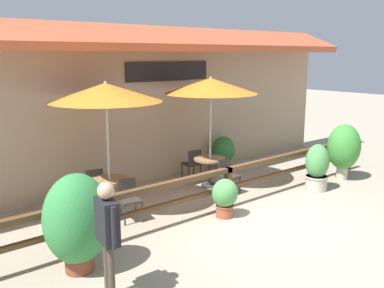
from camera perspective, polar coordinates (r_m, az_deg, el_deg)
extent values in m
plane|color=#9E937F|center=(9.32, 9.36, -10.07)|extent=(60.00, 60.00, 0.00)
cube|color=tan|center=(11.92, -5.80, 3.83)|extent=(14.00, 0.40, 3.60)
cube|color=#B25133|center=(11.36, -4.42, 13.96)|extent=(14.28, 1.48, 0.70)
cube|color=black|center=(11.93, -3.15, 9.67)|extent=(2.74, 0.04, 0.52)
cube|color=brown|center=(9.71, 4.84, -3.47)|extent=(10.40, 0.14, 0.11)
cube|color=brown|center=(9.83, 4.80, -5.83)|extent=(10.40, 0.10, 0.09)
cube|color=brown|center=(9.83, 4.80, -5.83)|extent=(0.14, 0.14, 0.95)
cube|color=brown|center=(13.81, 20.14, -1.33)|extent=(0.14, 0.14, 0.95)
cylinder|color=#B7B2A8|center=(9.49, -11.09, -1.70)|extent=(0.06, 0.06, 2.53)
cone|color=orange|center=(9.27, -11.44, 6.77)|extent=(2.41, 2.41, 0.39)
sphere|color=#B2ADA3|center=(9.25, -11.49, 7.98)|extent=(0.07, 0.07, 0.07)
cylinder|color=olive|center=(9.63, -10.96, -4.73)|extent=(0.86, 0.86, 0.05)
cylinder|color=#333333|center=(9.74, -10.88, -6.89)|extent=(0.07, 0.07, 0.72)
cylinder|color=#333333|center=(9.86, -10.80, -8.79)|extent=(0.47, 0.47, 0.03)
cube|color=#332D28|center=(9.13, -8.27, -7.47)|extent=(0.50, 0.50, 0.05)
cube|color=#332D28|center=(9.23, -8.71, -5.80)|extent=(0.40, 0.12, 0.40)
cylinder|color=#2D2D2D|center=(8.99, -8.97, -9.43)|extent=(0.04, 0.04, 0.43)
cylinder|color=#2D2D2D|center=(9.11, -6.68, -9.08)|extent=(0.04, 0.04, 0.43)
cylinder|color=#2D2D2D|center=(9.33, -9.74, -8.66)|extent=(0.04, 0.04, 0.43)
cylinder|color=#2D2D2D|center=(9.44, -7.53, -8.33)|extent=(0.04, 0.04, 0.43)
cube|color=#332D28|center=(10.32, -13.08, -5.36)|extent=(0.50, 0.50, 0.05)
cube|color=#332D28|center=(10.08, -12.87, -4.44)|extent=(0.40, 0.12, 0.40)
cylinder|color=#2D2D2D|center=(10.61, -12.28, -6.20)|extent=(0.04, 0.04, 0.43)
cylinder|color=#2D2D2D|center=(10.53, -14.29, -6.44)|extent=(0.04, 0.04, 0.43)
cylinder|color=#2D2D2D|center=(10.27, -11.72, -6.80)|extent=(0.04, 0.04, 0.43)
cylinder|color=#2D2D2D|center=(10.18, -13.79, -7.06)|extent=(0.04, 0.04, 0.43)
cylinder|color=#B7B2A8|center=(11.19, 2.44, 0.58)|extent=(0.06, 0.06, 2.53)
cone|color=orange|center=(11.00, 2.51, 7.77)|extent=(2.41, 2.41, 0.39)
sphere|color=#B2ADA3|center=(10.99, 2.51, 8.79)|extent=(0.07, 0.07, 0.07)
cylinder|color=olive|center=(11.31, 2.42, -2.02)|extent=(0.86, 0.86, 0.05)
cylinder|color=#333333|center=(11.41, 2.40, -3.89)|extent=(0.07, 0.07, 0.72)
cylinder|color=#333333|center=(11.50, 2.39, -5.54)|extent=(0.47, 0.47, 0.03)
cube|color=#332D28|center=(10.80, 5.01, -4.32)|extent=(0.45, 0.45, 0.05)
cube|color=#332D28|center=(10.86, 4.28, -2.98)|extent=(0.40, 0.06, 0.40)
cylinder|color=#2D2D2D|center=(10.61, 5.08, -5.96)|extent=(0.04, 0.04, 0.43)
cylinder|color=#2D2D2D|center=(10.89, 6.41, -5.53)|extent=(0.04, 0.04, 0.43)
cylinder|color=#2D2D2D|center=(10.86, 3.57, -5.53)|extent=(0.04, 0.04, 0.43)
cylinder|color=#2D2D2D|center=(11.13, 4.91, -5.11)|extent=(0.04, 0.04, 0.43)
cube|color=#332D28|center=(11.96, -0.10, -2.67)|extent=(0.48, 0.48, 0.05)
cube|color=#332D28|center=(11.75, 0.38, -1.81)|extent=(0.40, 0.10, 0.40)
cylinder|color=#2D2D2D|center=(12.27, 0.22, -3.44)|extent=(0.04, 0.04, 0.43)
cylinder|color=#2D2D2D|center=(12.09, -1.33, -3.68)|extent=(0.04, 0.04, 0.43)
cylinder|color=#2D2D2D|center=(11.96, 1.15, -3.86)|extent=(0.04, 0.04, 0.43)
cylinder|color=#2D2D2D|center=(11.77, -0.42, -4.11)|extent=(0.04, 0.04, 0.43)
cylinder|color=#B7AD99|center=(11.59, 16.21, -4.99)|extent=(0.54, 0.54, 0.38)
cylinder|color=#B7AD99|center=(11.54, 16.26, -4.19)|extent=(0.59, 0.59, 0.04)
ellipsoid|color=#4C934C|center=(11.44, 16.38, -2.25)|extent=(0.65, 0.58, 0.90)
cylinder|color=#B7AD99|center=(12.79, 19.37, -3.58)|extent=(0.31, 0.31, 0.39)
cylinder|color=#B7AD99|center=(12.74, 19.42, -2.82)|extent=(0.33, 0.33, 0.04)
ellipsoid|color=#3D8E38|center=(12.62, 19.60, -0.36)|extent=(0.98, 0.88, 1.27)
cylinder|color=brown|center=(7.44, -14.73, -15.11)|extent=(0.47, 0.47, 0.26)
cylinder|color=brown|center=(7.39, -14.78, -14.34)|extent=(0.51, 0.51, 0.04)
ellipsoid|color=#338442|center=(7.13, -15.06, -9.62)|extent=(1.09, 0.98, 1.49)
cylinder|color=#9E4C33|center=(9.39, 4.37, -8.88)|extent=(0.36, 0.36, 0.27)
cylinder|color=#9E4C33|center=(9.35, 4.38, -8.21)|extent=(0.39, 0.39, 0.04)
ellipsoid|color=#4C934C|center=(9.25, 4.41, -6.56)|extent=(0.59, 0.53, 0.62)
cylinder|color=#B7AD99|center=(13.17, 4.18, -2.80)|extent=(0.35, 0.35, 0.25)
cylinder|color=#B7AD99|center=(13.14, 4.19, -2.36)|extent=(0.38, 0.38, 0.04)
ellipsoid|color=#287033|center=(13.06, 4.22, -0.78)|extent=(0.73, 0.66, 0.82)
cylinder|color=#42382D|center=(6.36, -10.70, -16.67)|extent=(0.10, 0.10, 0.88)
cylinder|color=#42382D|center=(6.51, -11.23, -16.00)|extent=(0.10, 0.10, 0.88)
cube|color=black|center=(6.11, -11.25, -10.08)|extent=(0.30, 0.51, 0.63)
cylinder|color=black|center=(5.88, -10.39, -10.97)|extent=(0.08, 0.08, 0.59)
cylinder|color=black|center=(6.35, -12.04, -9.25)|extent=(0.08, 0.08, 0.59)
sphere|color=tan|center=(5.96, -11.42, -6.11)|extent=(0.24, 0.24, 0.24)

